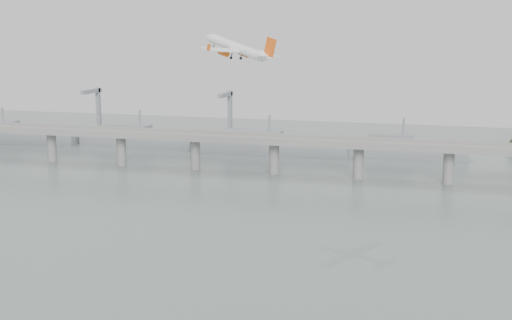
% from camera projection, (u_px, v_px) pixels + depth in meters
% --- Properties ---
extents(ground, '(900.00, 900.00, 0.00)m').
position_uv_depth(ground, '(207.00, 306.00, 210.75)').
color(ground, slate).
rests_on(ground, ground).
extents(bridge, '(800.00, 22.00, 23.90)m').
position_uv_depth(bridge, '(322.00, 147.00, 396.92)').
color(bridge, gray).
rests_on(bridge, ground).
extents(distant_fleet, '(453.00, 60.90, 40.00)m').
position_uv_depth(distant_fleet, '(131.00, 139.00, 501.98)').
color(distant_fleet, slate).
rests_on(distant_fleet, ground).
extents(airliner, '(39.10, 37.04, 13.50)m').
position_uv_depth(airliner, '(238.00, 48.00, 289.90)').
color(airliner, white).
rests_on(airliner, ground).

